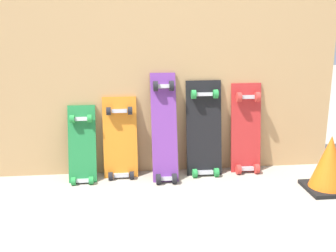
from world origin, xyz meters
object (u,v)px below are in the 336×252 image
at_px(skateboard_black, 204,133).
at_px(traffic_cone, 329,164).
at_px(skateboard_orange, 120,143).
at_px(skateboard_red, 246,133).
at_px(skateboard_green, 82,150).
at_px(skateboard_purple, 164,132).

bearing_deg(skateboard_black, traffic_cone, -28.41).
height_order(skateboard_black, traffic_cone, skateboard_black).
relative_size(skateboard_orange, skateboard_black, 0.86).
height_order(skateboard_black, skateboard_red, skateboard_black).
bearing_deg(skateboard_black, skateboard_red, 2.46).
relative_size(skateboard_green, skateboard_black, 0.80).
height_order(skateboard_purple, skateboard_red, skateboard_purple).
bearing_deg(traffic_cone, skateboard_orange, 162.87).
bearing_deg(skateboard_red, traffic_cone, -44.03).
bearing_deg(skateboard_red, skateboard_orange, -179.78).
bearing_deg(skateboard_red, skateboard_green, -177.90).
bearing_deg(skateboard_green, traffic_cone, -13.13).
distance_m(skateboard_orange, skateboard_purple, 0.30).
height_order(skateboard_red, traffic_cone, skateboard_red).
distance_m(skateboard_green, skateboard_black, 0.80).
bearing_deg(skateboard_purple, skateboard_black, 10.63).
bearing_deg(skateboard_green, skateboard_orange, 8.56).
distance_m(skateboard_purple, traffic_cone, 1.02).
xyz_separation_m(skateboard_black, traffic_cone, (0.69, -0.37, -0.11)).
distance_m(skateboard_green, skateboard_orange, 0.25).
relative_size(skateboard_black, skateboard_red, 1.04).
distance_m(skateboard_black, skateboard_red, 0.29).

